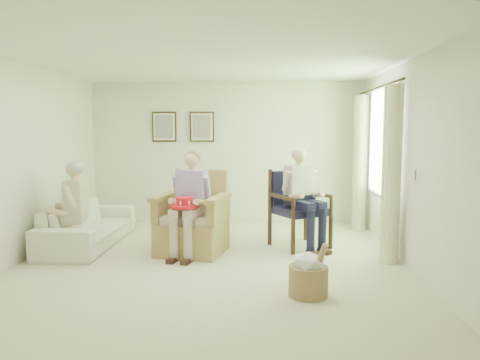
{
  "coord_description": "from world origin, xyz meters",
  "views": [
    {
      "loc": [
        0.66,
        -5.88,
        1.74
      ],
      "look_at": [
        0.36,
        0.43,
        1.05
      ],
      "focal_mm": 35.0,
      "sensor_mm": 36.0,
      "label": 1
    }
  ],
  "objects": [
    {
      "name": "right_wall",
      "position": [
        2.5,
        0.0,
        1.3
      ],
      "size": [
        0.04,
        5.5,
        2.6
      ],
      "primitive_type": "cube",
      "color": "silver",
      "rests_on": "ground"
    },
    {
      "name": "person_dark",
      "position": [
        1.22,
        0.87,
        0.86
      ],
      "size": [
        0.4,
        0.63,
        1.44
      ],
      "rotation": [
        0.0,
        0.0,
        0.54
      ],
      "color": "#171734",
      "rests_on": "ground"
    },
    {
      "name": "wood_armchair",
      "position": [
        1.22,
        1.05,
        0.61
      ],
      "size": [
        0.72,
        0.68,
        1.11
      ],
      "rotation": [
        0.0,
        0.0,
        0.54
      ],
      "color": "black",
      "rests_on": "ground"
    },
    {
      "name": "curtain_right",
      "position": [
        2.33,
        2.18,
        1.15
      ],
      "size": [
        0.34,
        0.34,
        2.3
      ],
      "primitive_type": "cylinder",
      "color": "beige",
      "rests_on": "ground"
    },
    {
      "name": "person_sofa",
      "position": [
        -1.95,
        0.33,
        0.73
      ],
      "size": [
        0.42,
        0.62,
        1.28
      ],
      "rotation": [
        0.0,
        0.0,
        -1.46
      ],
      "color": "#BEB199",
      "rests_on": "ground"
    },
    {
      "name": "ceiling",
      "position": [
        0.0,
        0.0,
        2.6
      ],
      "size": [
        5.0,
        5.5,
        0.02
      ],
      "primitive_type": "cube",
      "color": "white",
      "rests_on": "back_wall"
    },
    {
      "name": "red_hat",
      "position": [
        -0.37,
        0.22,
        0.75
      ],
      "size": [
        0.36,
        0.36,
        0.14
      ],
      "color": "red",
      "rests_on": "person_wicker"
    },
    {
      "name": "window",
      "position": [
        2.46,
        1.2,
        1.58
      ],
      "size": [
        0.13,
        2.5,
        1.63
      ],
      "color": "#2D6B23",
      "rests_on": "right_wall"
    },
    {
      "name": "front_wall",
      "position": [
        0.0,
        -2.75,
        1.3
      ],
      "size": [
        5.0,
        0.04,
        2.6
      ],
      "primitive_type": "cube",
      "color": "silver",
      "rests_on": "ground"
    },
    {
      "name": "framed_print_left",
      "position": [
        -1.15,
        2.71,
        1.78
      ],
      "size": [
        0.45,
        0.05,
        0.55
      ],
      "color": "#382114",
      "rests_on": "back_wall"
    },
    {
      "name": "curtain_left",
      "position": [
        2.33,
        0.22,
        1.15
      ],
      "size": [
        0.34,
        0.34,
        2.3
      ],
      "primitive_type": "cylinder",
      "color": "beige",
      "rests_on": "ground"
    },
    {
      "name": "hatbox",
      "position": [
        1.15,
        -1.11,
        0.24
      ],
      "size": [
        0.46,
        0.46,
        0.61
      ],
      "color": "tan",
      "rests_on": "ground"
    },
    {
      "name": "back_wall",
      "position": [
        0.0,
        2.75,
        1.3
      ],
      "size": [
        5.0,
        0.04,
        2.6
      ],
      "primitive_type": "cube",
      "color": "silver",
      "rests_on": "ground"
    },
    {
      "name": "person_wicker",
      "position": [
        -0.32,
        0.42,
        0.83
      ],
      "size": [
        0.4,
        0.63,
        1.41
      ],
      "rotation": [
        0.0,
        0.0,
        -0.21
      ],
      "color": "#BFB39A",
      "rests_on": "ground"
    },
    {
      "name": "sofa",
      "position": [
        -1.95,
        0.91,
        0.31
      ],
      "size": [
        2.14,
        0.84,
        0.63
      ],
      "primitive_type": "imported",
      "rotation": [
        0.0,
        0.0,
        1.57
      ],
      "color": "white",
      "rests_on": "ground"
    },
    {
      "name": "floor",
      "position": [
        0.0,
        0.0,
        0.0
      ],
      "size": [
        5.5,
        5.5,
        0.0
      ],
      "primitive_type": "plane",
      "color": "beige",
      "rests_on": "ground"
    },
    {
      "name": "framed_print_right",
      "position": [
        -0.45,
        2.71,
        1.78
      ],
      "size": [
        0.45,
        0.05,
        0.55
      ],
      "color": "#382114",
      "rests_on": "back_wall"
    },
    {
      "name": "left_wall",
      "position": [
        -2.5,
        0.0,
        1.3
      ],
      "size": [
        0.04,
        5.5,
        2.6
      ],
      "primitive_type": "cube",
      "color": "silver",
      "rests_on": "ground"
    },
    {
      "name": "wicker_armchair",
      "position": [
        -0.32,
        0.57,
        0.37
      ],
      "size": [
        0.9,
        0.89,
        1.15
      ],
      "rotation": [
        0.0,
        0.0,
        -0.21
      ],
      "color": "tan",
      "rests_on": "ground"
    }
  ]
}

